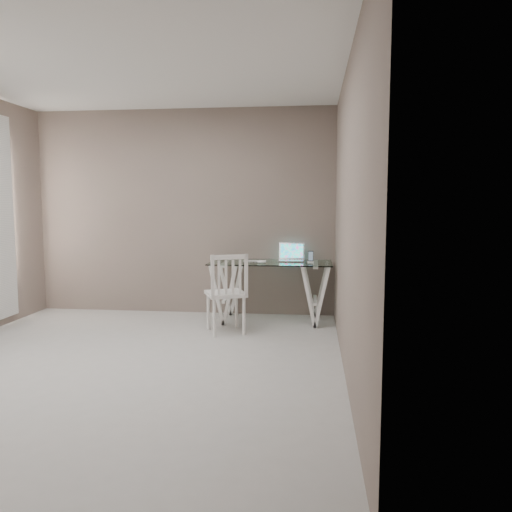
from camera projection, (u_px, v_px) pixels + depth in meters
The scene contains 7 objects.
room at pixel (111, 175), 4.40m from camera, with size 4.50×4.52×2.71m.
desk at pixel (271, 291), 6.20m from camera, with size 1.50×0.70×0.75m.
chair at pixel (227, 290), 5.58m from camera, with size 0.55×0.55×0.91m.
laptop at pixel (291, 257), 6.30m from camera, with size 0.32×0.30×0.22m.
keyboard at pixel (255, 261), 6.21m from camera, with size 0.29×0.13×0.01m, color silver.
mouse at pixel (261, 262), 6.04m from camera, with size 0.11×0.07×0.04m, color white.
phone_dock at pixel (311, 259), 6.10m from camera, with size 0.08×0.08×0.14m.
Camera 1 is at (1.71, -4.25, 1.47)m, focal length 35.00 mm.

